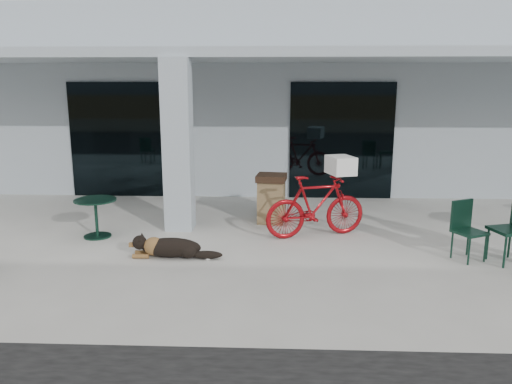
{
  "coord_description": "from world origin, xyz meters",
  "views": [
    {
      "loc": [
        0.3,
        -6.67,
        2.69
      ],
      "look_at": [
        -0.02,
        1.0,
        1.0
      ],
      "focal_mm": 35.0,
      "sensor_mm": 36.0,
      "label": 1
    }
  ],
  "objects_px": {
    "cafe_table_near": "(96,218)",
    "cafe_chair_far_a": "(470,231)",
    "cafe_chair_far_b": "(509,229)",
    "bicycle": "(316,206)",
    "trash_receptacle": "(271,198)",
    "dog": "(171,246)"
  },
  "relations": [
    {
      "from": "bicycle",
      "to": "cafe_chair_far_a",
      "type": "height_order",
      "value": "bicycle"
    },
    {
      "from": "bicycle",
      "to": "cafe_table_near",
      "type": "xyz_separation_m",
      "value": [
        -3.88,
        -0.2,
        -0.21
      ]
    },
    {
      "from": "cafe_chair_far_a",
      "to": "cafe_chair_far_b",
      "type": "bearing_deg",
      "value": -36.99
    },
    {
      "from": "dog",
      "to": "trash_receptacle",
      "type": "relative_size",
      "value": 1.14
    },
    {
      "from": "cafe_table_near",
      "to": "cafe_chair_far_a",
      "type": "xyz_separation_m",
      "value": [
        6.14,
        -0.92,
        0.12
      ]
    },
    {
      "from": "cafe_table_near",
      "to": "cafe_chair_far_b",
      "type": "distance_m",
      "value": 6.77
    },
    {
      "from": "bicycle",
      "to": "cafe_chair_far_a",
      "type": "relative_size",
      "value": 2.01
    },
    {
      "from": "cafe_table_near",
      "to": "cafe_chair_far_b",
      "type": "height_order",
      "value": "cafe_chair_far_b"
    },
    {
      "from": "bicycle",
      "to": "cafe_chair_far_b",
      "type": "xyz_separation_m",
      "value": [
        2.81,
        -1.21,
        -0.02
      ]
    },
    {
      "from": "cafe_chair_far_a",
      "to": "cafe_chair_far_b",
      "type": "height_order",
      "value": "cafe_chair_far_b"
    },
    {
      "from": "cafe_chair_far_a",
      "to": "cafe_chair_far_b",
      "type": "relative_size",
      "value": 0.86
    },
    {
      "from": "trash_receptacle",
      "to": "cafe_chair_far_b",
      "type": "bearing_deg",
      "value": -30.38
    },
    {
      "from": "bicycle",
      "to": "cafe_chair_far_a",
      "type": "distance_m",
      "value": 2.53
    },
    {
      "from": "cafe_table_near",
      "to": "trash_receptacle",
      "type": "height_order",
      "value": "trash_receptacle"
    },
    {
      "from": "cafe_table_near",
      "to": "trash_receptacle",
      "type": "relative_size",
      "value": 0.77
    },
    {
      "from": "cafe_chair_far_b",
      "to": "trash_receptacle",
      "type": "relative_size",
      "value": 1.12
    },
    {
      "from": "dog",
      "to": "cafe_chair_far_b",
      "type": "relative_size",
      "value": 1.02
    },
    {
      "from": "dog",
      "to": "trash_receptacle",
      "type": "bearing_deg",
      "value": 52.57
    },
    {
      "from": "cafe_chair_far_a",
      "to": "trash_receptacle",
      "type": "relative_size",
      "value": 0.97
    },
    {
      "from": "cafe_chair_far_b",
      "to": "cafe_chair_far_a",
      "type": "bearing_deg",
      "value": -114.67
    },
    {
      "from": "dog",
      "to": "cafe_chair_far_a",
      "type": "relative_size",
      "value": 1.18
    },
    {
      "from": "bicycle",
      "to": "trash_receptacle",
      "type": "height_order",
      "value": "bicycle"
    }
  ]
}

